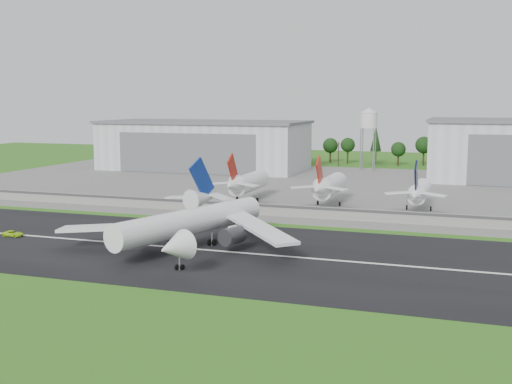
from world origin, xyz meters
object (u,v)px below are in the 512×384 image
(parked_jet_red_b, at_px, (328,186))
(parked_jet_navy, at_px, (419,192))
(ground_vehicle, at_px, (13,233))
(parked_jet_red_a, at_px, (246,183))
(main_airliner, at_px, (190,228))

(parked_jet_red_b, xyz_separation_m, parked_jet_navy, (27.48, -0.07, -0.47))
(ground_vehicle, distance_m, parked_jet_red_a, 77.28)
(main_airliner, distance_m, parked_jet_red_b, 68.92)
(main_airliner, relative_size, parked_jet_navy, 1.85)
(main_airliner, distance_m, parked_jet_red_a, 67.92)
(parked_jet_red_b, bearing_deg, ground_vehicle, -132.32)
(ground_vehicle, relative_size, parked_jet_navy, 0.16)
(parked_jet_red_a, relative_size, parked_jet_red_b, 1.00)
(parked_jet_navy, bearing_deg, main_airliner, -123.06)
(parked_jet_navy, bearing_deg, ground_vehicle, -142.70)
(main_airliner, bearing_deg, parked_jet_red_a, -62.83)
(ground_vehicle, height_order, parked_jet_red_a, parked_jet_red_a)
(ground_vehicle, bearing_deg, parked_jet_navy, -55.49)
(ground_vehicle, xyz_separation_m, parked_jet_red_a, (35.29, 68.53, 5.52))
(ground_vehicle, bearing_deg, main_airliner, -90.90)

